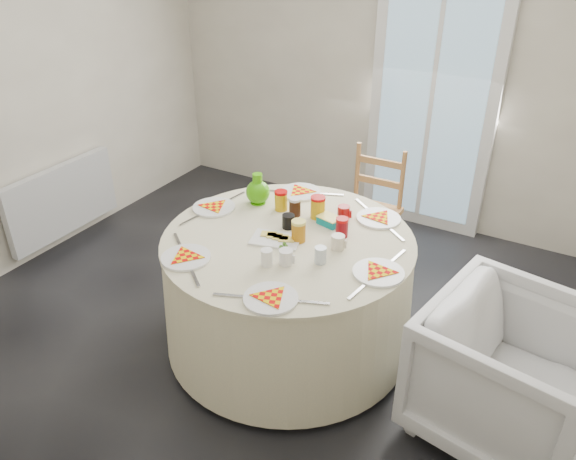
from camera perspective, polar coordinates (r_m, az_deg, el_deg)
The scene contains 14 objects.
floor at distance 3.66m, azimuth -3.03°, elevation -10.40°, with size 4.00×4.00×0.00m, color black.
wall_back at distance 4.72m, azimuth 10.26°, elevation 16.35°, with size 4.00×0.02×2.60m, color #BCB5A3.
wall_left at distance 4.38m, azimuth -26.78°, elevation 12.70°, with size 0.02×4.00×2.60m, color #BCB5A3.
glass_door at distance 4.62m, azimuth 14.49°, elevation 12.39°, with size 1.00×0.08×2.10m, color silver.
radiator at distance 4.74m, azimuth -21.97°, elevation 2.83°, with size 0.07×1.00×0.55m, color silver.
table at distance 3.37m, azimuth 0.00°, elevation -6.30°, with size 1.47×1.47×0.75m, color beige.
wooden_chair at distance 4.10m, azimuth 8.20°, elevation 2.07°, with size 0.40×0.39×0.91m, color #B27B3E, non-canonical shape.
armchair at distance 3.03m, azimuth 21.73°, elevation -13.29°, with size 0.80×0.75×0.82m, color silver.
place_settings at distance 3.15m, azimuth 0.00°, elevation -0.47°, with size 1.43×1.43×0.03m, color white, non-canonical shape.
jar_cluster at distance 3.29m, azimuth 2.10°, elevation 1.93°, with size 0.53×0.26×0.15m, color #893C14, non-canonical shape.
butter_tub at distance 3.29m, azimuth 4.23°, elevation 1.13°, with size 0.13×0.09×0.05m, color #047E8A.
green_pitcher at distance 3.50m, azimuth -3.10°, elevation 4.55°, with size 0.15×0.15×0.19m, color #3DA608, non-canonical shape.
cheese_platter at distance 3.13m, azimuth -1.24°, elevation -0.70°, with size 0.27×0.17×0.03m, color silver, non-canonical shape.
mugs_glasses at distance 3.07m, azimuth 1.84°, elevation -0.53°, with size 0.55×0.55×0.10m, color #9A9A9A, non-canonical shape.
Camera 1 is at (1.56, -2.33, 2.35)m, focal length 35.00 mm.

